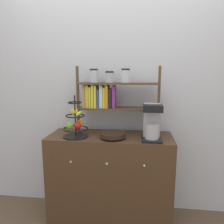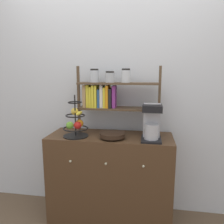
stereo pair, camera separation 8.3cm
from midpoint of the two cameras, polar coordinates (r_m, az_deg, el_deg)
name	(u,v)px [view 2 (the right image)]	position (r m, az deg, el deg)	size (l,w,h in m)	color
wall_back	(114,92)	(2.35, 1.66, 5.27)	(7.00, 0.05, 2.60)	silver
sideboard	(110,178)	(2.33, 0.61, -16.77)	(1.22, 0.47, 0.89)	#4C331E
coffee_maker	(152,122)	(2.04, 11.48, -2.58)	(0.18, 0.23, 0.33)	black
fruit_stand	(76,123)	(2.12, -8.35, -2.83)	(0.24, 0.24, 0.40)	black
wooden_bowl	(112,135)	(2.06, 1.23, -6.04)	(0.24, 0.24, 0.05)	black
shelf_hutch	(108,93)	(2.19, 0.00, 4.92)	(0.83, 0.20, 0.67)	brown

